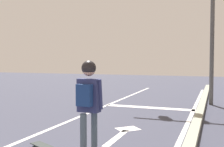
# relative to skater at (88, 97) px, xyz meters

# --- Properties ---
(lane_line_center) EXTENTS (0.12, 20.00, 0.01)m
(lane_line_center) POSITION_rel_skater_xyz_m (-1.94, 2.80, -1.14)
(lane_line_center) COLOR silver
(lane_line_center) RESTS_ON ground
(lane_line_curbside) EXTENTS (0.12, 20.00, 0.01)m
(lane_line_curbside) POSITION_rel_skater_xyz_m (1.29, 2.80, -1.14)
(lane_line_curbside) COLOR silver
(lane_line_curbside) RESTS_ON ground
(stop_bar) EXTENTS (3.38, 0.40, 0.01)m
(stop_bar) POSITION_rel_skater_xyz_m (-0.25, 5.76, -1.14)
(stop_bar) COLOR silver
(stop_bar) RESTS_ON ground
(lane_arrow_stem) EXTENTS (0.16, 1.40, 0.01)m
(lane_arrow_stem) POSITION_rel_skater_xyz_m (-0.08, 1.63, -1.14)
(lane_arrow_stem) COLOR silver
(lane_arrow_stem) RESTS_ON ground
(lane_arrow_head) EXTENTS (0.71, 0.71, 0.01)m
(lane_arrow_head) POSITION_rel_skater_xyz_m (-0.08, 2.48, -1.14)
(lane_arrow_head) COLOR silver
(lane_arrow_head) RESTS_ON ground
(curb_strip) EXTENTS (0.24, 24.00, 0.14)m
(curb_strip) POSITION_rel_skater_xyz_m (1.54, 2.80, -1.07)
(curb_strip) COLOR #A0A28E
(curb_strip) RESTS_ON ground
(skater) EXTENTS (0.46, 0.62, 1.67)m
(skater) POSITION_rel_skater_xyz_m (0.00, 0.00, 0.00)
(skater) COLOR #455564
(skater) RESTS_ON skateboard
(spare_skateboard) EXTENTS (0.88, 0.56, 0.08)m
(spare_skateboard) POSITION_rel_skater_xyz_m (-1.05, 0.30, -1.07)
(spare_skateboard) COLOR black
(spare_skateboard) RESTS_ON ground
(traffic_signal_mast) EXTENTS (4.21, 0.34, 5.37)m
(traffic_signal_mast) POSITION_rel_skater_xyz_m (0.64, 7.26, 2.83)
(traffic_signal_mast) COLOR #515355
(traffic_signal_mast) RESTS_ON ground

